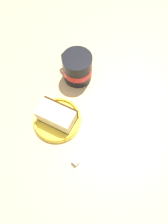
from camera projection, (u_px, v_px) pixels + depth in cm
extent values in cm
cube|color=tan|center=(88.00, 114.00, 68.97)|extent=(129.11, 129.11, 3.92)
cylinder|color=yellow|center=(57.00, 120.00, 65.36)|extent=(15.17, 15.17, 1.07)
torus|color=yellow|center=(57.00, 119.00, 64.52)|extent=(14.74, 14.74, 0.78)
cube|color=#472814|center=(57.00, 119.00, 64.60)|extent=(12.69, 10.71, 0.60)
cube|color=beige|center=(56.00, 115.00, 62.12)|extent=(12.69, 10.71, 4.84)
cube|color=#472814|center=(61.00, 107.00, 63.34)|extent=(10.06, 6.06, 4.84)
cylinder|color=black|center=(77.00, 68.00, 68.18)|extent=(9.64, 9.64, 10.12)
cylinder|color=red|center=(77.00, 69.00, 68.62)|extent=(9.83, 9.83, 2.61)
cylinder|color=black|center=(77.00, 62.00, 65.38)|extent=(8.48, 8.48, 0.40)
torus|color=black|center=(67.00, 60.00, 69.53)|extent=(4.42, 4.50, 5.38)
ellipsoid|color=silver|center=(124.00, 112.00, 66.70)|extent=(3.56, 3.08, 0.80)
cylinder|color=silver|center=(139.00, 104.00, 67.98)|extent=(8.17, 4.14, 0.50)
cube|color=white|center=(76.00, 161.00, 59.62)|extent=(2.56, 2.56, 1.81)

